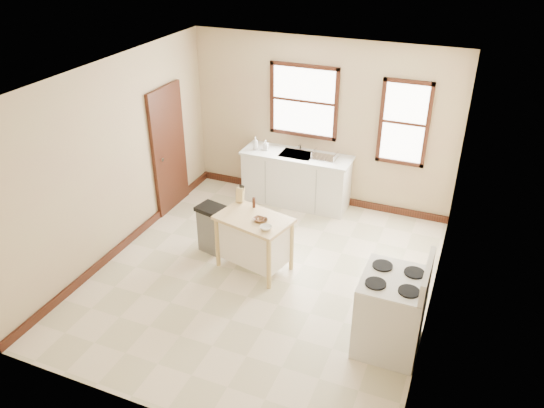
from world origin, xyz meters
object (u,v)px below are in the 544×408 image
at_px(dish_rack, 325,155).
at_px(kitchen_island, 254,243).
at_px(knife_block, 240,195).
at_px(soap_bottle_a, 256,143).
at_px(gas_stove, 392,303).
at_px(bowl_b, 262,220).
at_px(bowl_a, 259,220).
at_px(trash_bin, 212,228).
at_px(soap_bottle_b, 266,145).
at_px(pepper_grinder, 254,203).
at_px(bowl_c, 266,228).

height_order(dish_rack, kitchen_island, dish_rack).
bearing_deg(knife_block, soap_bottle_a, 97.75).
xyz_separation_m(soap_bottle_a, kitchen_island, (0.83, -1.95, -0.62)).
distance_m(soap_bottle_a, gas_stove, 4.04).
bearing_deg(bowl_b, bowl_a, -177.32).
distance_m(dish_rack, kitchen_island, 2.15).
xyz_separation_m(dish_rack, knife_block, (-0.73, -1.69, -0.05)).
bearing_deg(bowl_a, dish_rack, 82.68).
relative_size(bowl_b, trash_bin, 0.19).
bearing_deg(bowl_a, soap_bottle_b, 110.43).
bearing_deg(gas_stove, pepper_grinder, 153.26).
relative_size(kitchen_island, bowl_a, 6.48).
distance_m(dish_rack, gas_stove, 3.36).
bearing_deg(bowl_c, gas_stove, -18.89).
xyz_separation_m(knife_block, bowl_b, (0.52, -0.40, -0.08)).
xyz_separation_m(soap_bottle_b, pepper_grinder, (0.55, -1.73, -0.11)).
xyz_separation_m(kitchen_island, bowl_b, (0.15, -0.04, 0.43)).
height_order(kitchen_island, bowl_a, bowl_a).
xyz_separation_m(soap_bottle_a, trash_bin, (0.07, -1.77, -0.67)).
distance_m(kitchen_island, bowl_c, 0.55).
distance_m(soap_bottle_a, bowl_c, 2.44).
distance_m(dish_rack, bowl_b, 2.11).
height_order(pepper_grinder, bowl_a, pepper_grinder).
relative_size(soap_bottle_a, pepper_grinder, 1.50).
height_order(soap_bottle_b, dish_rack, soap_bottle_b).
bearing_deg(dish_rack, soap_bottle_b, -165.59).
bearing_deg(pepper_grinder, soap_bottle_b, 107.65).
bearing_deg(pepper_grinder, bowl_b, -49.77).
xyz_separation_m(knife_block, bowl_a, (0.46, -0.40, -0.08)).
distance_m(soap_bottle_a, trash_bin, 1.89).
bearing_deg(soap_bottle_a, soap_bottle_b, 8.94).
relative_size(pepper_grinder, gas_stove, 0.12).
height_order(soap_bottle_a, trash_bin, soap_bottle_a).
bearing_deg(soap_bottle_b, trash_bin, -95.35).
bearing_deg(kitchen_island, bowl_a, -12.67).
bearing_deg(soap_bottle_b, bowl_c, -69.33).
bearing_deg(bowl_c, kitchen_island, 141.51).
bearing_deg(knife_block, kitchen_island, -52.36).
xyz_separation_m(soap_bottle_b, gas_stove, (2.74, -2.84, -0.39)).
distance_m(soap_bottle_b, pepper_grinder, 1.82).
relative_size(soap_bottle_b, bowl_c, 1.11).
height_order(pepper_grinder, bowl_b, pepper_grinder).
xyz_separation_m(kitchen_island, trash_bin, (-0.77, 0.18, -0.04)).
distance_m(soap_bottle_a, dish_rack, 1.20).
bearing_deg(gas_stove, trash_bin, 160.42).
distance_m(pepper_grinder, bowl_b, 0.42).
xyz_separation_m(soap_bottle_b, bowl_a, (0.76, -2.05, -0.17)).
relative_size(soap_bottle_b, kitchen_island, 0.18).
distance_m(trash_bin, gas_stove, 3.02).
distance_m(soap_bottle_a, kitchen_island, 2.21).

